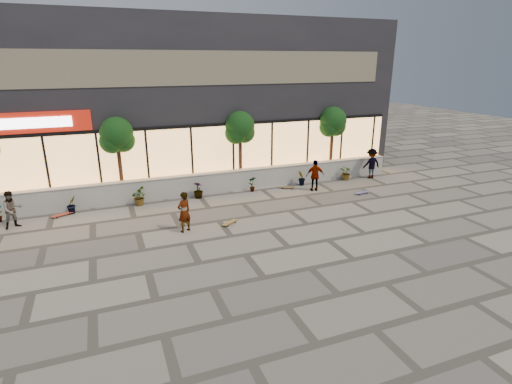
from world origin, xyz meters
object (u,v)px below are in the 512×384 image
object	(u,v)px
skater_left	(12,210)
skater_center	(184,212)
skater_right_near	(315,176)
tree_mideast	(240,129)
skateboard_center	(230,223)
skateboard_right_far	(362,192)
skateboard_right_near	(287,187)
tree_east	(333,124)
tree_midwest	(117,137)
skateboard_left	(62,214)
skater_right_far	(371,164)

from	to	relation	value
skater_left	skater_center	bearing A→B (deg)	-50.97
skater_left	skater_right_near	distance (m)	13.47
tree_mideast	skater_left	size ratio (longest dim) A/B	2.57
skater_right_near	skateboard_center	size ratio (longest dim) A/B	2.09
skater_left	skateboard_right_far	distance (m)	15.52
skater_center	skateboard_right_near	bearing A→B (deg)	-177.48
skater_right_near	skateboard_right_near	xyz separation A→B (m)	(-1.16, 0.80, -0.73)
tree_east	skater_center	size ratio (longest dim) A/B	2.43
skater_center	skateboard_center	world-z (taller)	skater_center
skateboard_right_near	tree_midwest	bearing A→B (deg)	-160.43
skateboard_left	skater_right_far	bearing A→B (deg)	-26.31
skater_right_near	skater_right_far	world-z (taller)	skater_right_far
tree_mideast	skateboard_right_far	size ratio (longest dim) A/B	4.61
skater_left	skateboard_center	distance (m)	8.59
tree_midwest	skateboard_left	world-z (taller)	tree_midwest
tree_mideast	skateboard_left	bearing A→B (deg)	-170.11
skater_center	skateboard_center	xyz separation A→B (m)	(1.85, 0.03, -0.73)
tree_mideast	skateboard_right_near	size ratio (longest dim) A/B	5.16
tree_east	skateboard_left	bearing A→B (deg)	-173.93
skater_right_far	tree_mideast	bearing A→B (deg)	-10.49
skater_center	skater_left	world-z (taller)	skater_center
skater_right_near	skater_right_far	bearing A→B (deg)	-153.10
skater_right_far	skateboard_left	bearing A→B (deg)	0.75
skater_right_near	skateboard_center	distance (m)	6.04
skater_right_near	skateboard_left	world-z (taller)	skater_right_near
skateboard_right_far	skateboard_center	bearing A→B (deg)	-175.20
skateboard_right_far	skater_right_near	bearing A→B (deg)	140.33
tree_mideast	skateboard_right_far	distance (m)	6.95
skater_left	skateboard_left	size ratio (longest dim) A/B	1.77
skater_right_far	skateboard_right_far	distance (m)	3.18
tree_midwest	skateboard_center	bearing A→B (deg)	-52.34
tree_mideast	skateboard_center	size ratio (longest dim) A/B	5.09
skateboard_right_far	skater_center	bearing A→B (deg)	-177.02
skateboard_right_near	skateboard_right_far	world-z (taller)	skateboard_right_far
skater_left	skater_right_far	distance (m)	17.57
skateboard_right_near	tree_east	bearing A→B (deg)	53.57
skater_right_near	skateboard_left	size ratio (longest dim) A/B	1.87
tree_east	skater_center	xyz separation A→B (m)	(-9.53, -4.98, -2.18)
tree_east	skateboard_right_near	xyz separation A→B (m)	(-3.46, -1.50, -2.91)
skateboard_center	skateboard_right_near	bearing A→B (deg)	6.06
tree_mideast	skater_center	size ratio (longest dim) A/B	2.43
tree_midwest	skateboard_right_far	distance (m)	12.10
skater_right_near	skateboard_right_far	world-z (taller)	skater_right_near
skateboard_center	tree_mideast	bearing A→B (deg)	33.02
skater_center	skateboard_right_near	distance (m)	7.03
tree_mideast	skater_left	xyz separation A→B (m)	(-10.27, -2.13, -2.22)
tree_east	skater_right_far	distance (m)	3.12
tree_mideast	skateboard_left	distance (m)	9.20
skateboard_center	skateboard_left	distance (m)	7.29
tree_midwest	skateboard_right_far	world-z (taller)	tree_midwest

